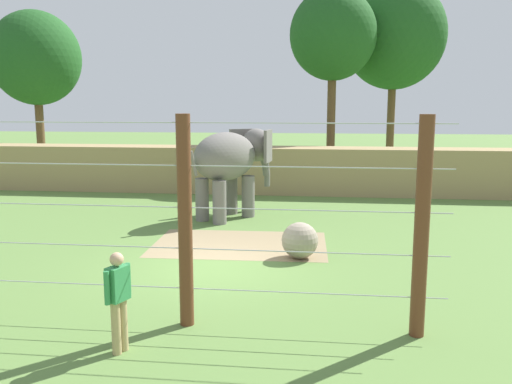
# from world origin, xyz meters

# --- Properties ---
(ground_plane) EXTENTS (120.00, 120.00, 0.00)m
(ground_plane) POSITION_xyz_m (0.00, 0.00, 0.00)
(ground_plane) COLOR #5B7F3D
(dirt_patch) EXTENTS (5.00, 3.36, 0.01)m
(dirt_patch) POSITION_xyz_m (0.34, 2.23, 0.00)
(dirt_patch) COLOR #937F5B
(dirt_patch) RESTS_ON ground
(embankment_wall) EXTENTS (36.00, 1.80, 2.05)m
(embankment_wall) POSITION_xyz_m (0.00, 11.38, 1.02)
(embankment_wall) COLOR tan
(embankment_wall) RESTS_ON ground
(elephant) EXTENTS (3.02, 3.73, 3.08)m
(elephant) POSITION_xyz_m (-0.49, 5.89, 2.04)
(elephant) COLOR slate
(elephant) RESTS_ON ground
(enrichment_ball) EXTENTS (0.95, 0.95, 0.95)m
(enrichment_ball) POSITION_xyz_m (2.10, 1.02, 0.48)
(enrichment_ball) COLOR gray
(enrichment_ball) RESTS_ON ground
(cable_fence) EXTENTS (9.58, 0.25, 3.82)m
(cable_fence) POSITION_xyz_m (0.07, -3.46, 1.92)
(cable_fence) COLOR brown
(cable_fence) RESTS_ON ground
(zookeeper) EXTENTS (0.34, 0.59, 1.67)m
(zookeeper) POSITION_xyz_m (-0.60, -4.68, 0.93)
(zookeeper) COLOR tan
(zookeeper) RESTS_ON ground
(tree_far_left) EXTENTS (4.74, 4.74, 8.85)m
(tree_far_left) POSITION_xyz_m (-12.58, 15.30, 6.33)
(tree_far_left) COLOR brown
(tree_far_left) RESTS_ON ground
(tree_left_of_centre) EXTENTS (4.46, 4.46, 9.82)m
(tree_left_of_centre) POSITION_xyz_m (3.14, 16.32, 7.43)
(tree_left_of_centre) COLOR brown
(tree_left_of_centre) RESTS_ON ground
(tree_behind_wall) EXTENTS (5.72, 5.72, 10.75)m
(tree_behind_wall) POSITION_xyz_m (6.61, 19.31, 7.72)
(tree_behind_wall) COLOR brown
(tree_behind_wall) RESTS_ON ground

